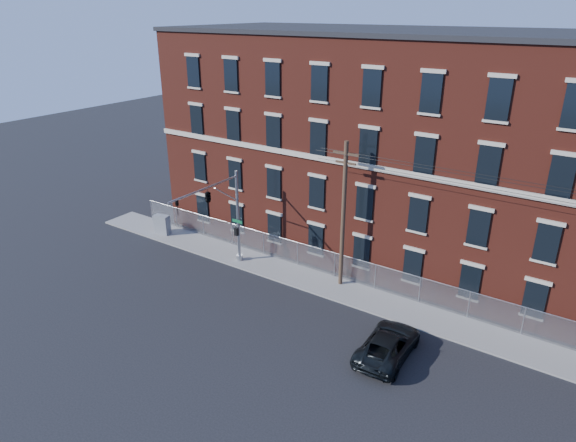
% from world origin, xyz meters
% --- Properties ---
extents(ground, '(140.00, 140.00, 0.00)m').
position_xyz_m(ground, '(0.00, 0.00, 0.00)').
color(ground, black).
rests_on(ground, ground).
extents(sidewalk, '(65.00, 3.00, 0.12)m').
position_xyz_m(sidewalk, '(12.00, 5.00, 0.06)').
color(sidewalk, gray).
rests_on(sidewalk, ground).
extents(mill_building, '(55.30, 14.32, 16.30)m').
position_xyz_m(mill_building, '(12.00, 13.93, 8.15)').
color(mill_building, '#5F2015').
rests_on(mill_building, ground).
extents(chain_link_fence, '(59.06, 0.06, 1.85)m').
position_xyz_m(chain_link_fence, '(12.00, 6.30, 1.06)').
color(chain_link_fence, '#A5A8AD').
rests_on(chain_link_fence, ground).
extents(traffic_signal_mast, '(0.90, 6.75, 7.00)m').
position_xyz_m(traffic_signal_mast, '(-6.00, 2.18, 5.39)').
color(traffic_signal_mast, '#9EA0A5').
rests_on(traffic_signal_mast, ground).
extents(utility_pole_near, '(1.80, 0.28, 10.00)m').
position_xyz_m(utility_pole_near, '(2.00, 5.60, 5.34)').
color(utility_pole_near, '#4A3525').
rests_on(utility_pole_near, ground).
extents(pickup_truck, '(2.58, 5.26, 1.44)m').
position_xyz_m(pickup_truck, '(7.85, 0.26, 0.72)').
color(pickup_truck, black).
rests_on(pickup_truck, ground).
extents(utility_cabinet, '(1.38, 0.85, 1.61)m').
position_xyz_m(utility_cabinet, '(-14.43, 4.66, 0.92)').
color(utility_cabinet, slate).
rests_on(utility_cabinet, sidewalk).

